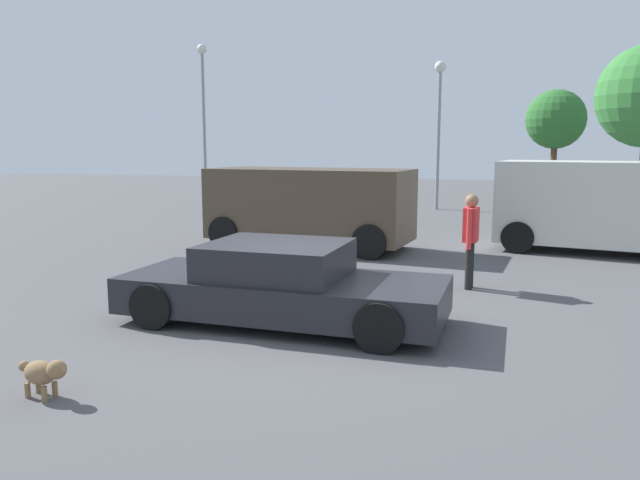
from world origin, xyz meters
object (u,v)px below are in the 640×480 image
(sedan_foreground, at_px, (281,285))
(dog, at_px, (44,373))
(suv_dark, at_px, (309,205))
(light_post_mid, at_px, (203,97))
(light_post_near, at_px, (439,108))
(van_white, at_px, (605,204))
(pedestrian, at_px, (471,233))

(sedan_foreground, xyz_separation_m, dog, (-1.43, -3.17, -0.27))
(suv_dark, bearing_deg, light_post_mid, -46.54)
(sedan_foreground, distance_m, dog, 3.49)
(dog, distance_m, light_post_near, 20.42)
(van_white, distance_m, light_post_mid, 18.86)
(van_white, bearing_deg, light_post_near, -51.80)
(light_post_mid, bearing_deg, dog, -68.21)
(dog, height_order, light_post_near, light_post_near)
(dog, relative_size, light_post_near, 0.11)
(van_white, distance_m, light_post_near, 10.74)
(dog, bearing_deg, pedestrian, 65.17)
(pedestrian, distance_m, light_post_mid, 19.82)
(dog, distance_m, pedestrian, 7.26)
(light_post_near, bearing_deg, sedan_foreground, -92.96)
(pedestrian, relative_size, light_post_mid, 0.24)
(suv_dark, distance_m, light_post_mid, 14.74)
(sedan_foreground, distance_m, suv_dark, 6.52)
(light_post_near, height_order, light_post_mid, light_post_mid)
(van_white, relative_size, suv_dark, 0.99)
(van_white, height_order, pedestrian, van_white)
(dog, bearing_deg, light_post_near, 91.98)
(van_white, relative_size, pedestrian, 3.05)
(sedan_foreground, bearing_deg, pedestrian, 51.07)
(dog, xyz_separation_m, light_post_near, (2.30, 19.94, 3.74))
(sedan_foreground, distance_m, light_post_mid, 20.83)
(pedestrian, bearing_deg, light_post_near, 102.64)
(light_post_near, bearing_deg, suv_dark, -102.44)
(dog, xyz_separation_m, light_post_mid, (-8.41, 21.05, 4.47))
(pedestrian, xyz_separation_m, light_post_near, (-1.68, 13.91, 3.00))
(sedan_foreground, relative_size, light_post_near, 0.81)
(suv_dark, height_order, light_post_near, light_post_near)
(suv_dark, bearing_deg, light_post_near, -95.07)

